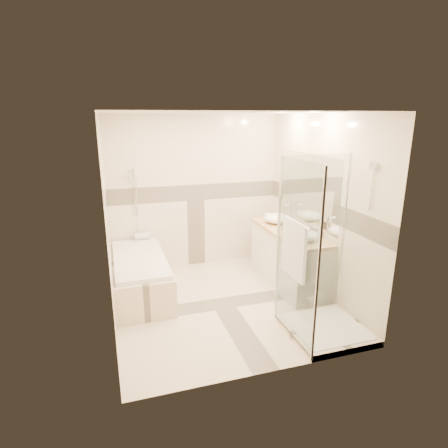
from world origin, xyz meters
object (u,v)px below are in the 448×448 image
object	(u,v)px
vanity	(288,258)
amenity_bottle_b	(288,225)
vessel_sink_near	(276,218)
shower_enclosure	(316,292)
vessel_sink_far	(305,235)
amenity_bottle_a	(292,228)
bathtub	(140,273)

from	to	relation	value
vanity	amenity_bottle_b	size ratio (longest dim) A/B	11.86
vanity	vessel_sink_near	distance (m)	0.66
shower_enclosure	amenity_bottle_b	distance (m)	1.39
vessel_sink_far	vanity	bearing A→B (deg)	87.57
vanity	shower_enclosure	size ratio (longest dim) A/B	0.79
vessel_sink_near	amenity_bottle_a	distance (m)	0.54
amenity_bottle_a	vanity	bearing A→B (deg)	79.74
shower_enclosure	vessel_sink_far	size ratio (longest dim) A/B	5.62
vessel_sink_far	vessel_sink_near	bearing A→B (deg)	90.00
bathtub	vessel_sink_far	xyz separation A→B (m)	(2.13, -0.82, 0.62)
vessel_sink_far	amenity_bottle_b	world-z (taller)	vessel_sink_far
bathtub	vanity	size ratio (longest dim) A/B	1.05
shower_enclosure	vessel_sink_near	distance (m)	1.77
vanity	bathtub	bearing A→B (deg)	170.75
vanity	vessel_sink_near	bearing A→B (deg)	92.69
vanity	shower_enclosure	world-z (taller)	shower_enclosure
shower_enclosure	amenity_bottle_b	xyz separation A→B (m)	(0.27, 1.30, 0.41)
bathtub	vessel_sink_near	distance (m)	2.22
bathtub	shower_enclosure	world-z (taller)	shower_enclosure
bathtub	vanity	bearing A→B (deg)	-9.25
amenity_bottle_a	shower_enclosure	bearing A→B (deg)	-103.23
vessel_sink_far	amenity_bottle_a	size ratio (longest dim) A/B	2.38
vanity	amenity_bottle_b	distance (m)	0.49
vessel_sink_near	vessel_sink_far	size ratio (longest dim) A/B	1.06
shower_enclosure	amenity_bottle_a	bearing A→B (deg)	76.77
vessel_sink_far	bathtub	bearing A→B (deg)	158.92
vanity	shower_enclosure	bearing A→B (deg)	-102.97
bathtub	amenity_bottle_a	world-z (taller)	amenity_bottle_a
bathtub	amenity_bottle_b	distance (m)	2.24
shower_enclosure	amenity_bottle_b	bearing A→B (deg)	78.16
vessel_sink_near	amenity_bottle_a	size ratio (longest dim) A/B	2.52
vessel_sink_far	amenity_bottle_b	size ratio (longest dim) A/B	2.66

